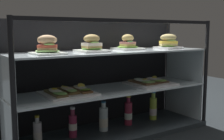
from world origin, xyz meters
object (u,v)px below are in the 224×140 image
Objects in this scene: juice_bottle_front_middle at (104,119)px; juice_bottle_front_fourth at (153,108)px; plated_roll_sandwich_near_right_corner at (128,44)px; plated_roll_sandwich_far_left at (47,47)px; open_sandwich_tray_left_of_center at (69,92)px; juice_bottle_near_post at (128,113)px; plated_roll_sandwich_right_of_center at (168,43)px; juice_bottle_back_right at (38,133)px; juice_bottle_back_left at (73,125)px; plated_roll_sandwich_near_left_corner at (92,45)px; open_sandwich_tray_near_left_corner at (150,82)px.

juice_bottle_front_middle is 0.93× the size of juice_bottle_front_fourth.
plated_roll_sandwich_near_right_corner is 0.81× the size of juice_bottle_front_fourth.
juice_bottle_front_fourth reaches higher than juice_bottle_front_middle.
open_sandwich_tray_left_of_center is (0.16, 0.06, -0.31)m from plated_roll_sandwich_far_left.
plated_roll_sandwich_near_right_corner is 0.55m from juice_bottle_near_post.
juice_bottle_near_post is at bearing 7.98° from plated_roll_sandwich_far_left.
plated_roll_sandwich_right_of_center is 0.72× the size of juice_bottle_front_fourth.
juice_bottle_front_middle is at bearing -3.44° from juice_bottle_back_right.
juice_bottle_back_left is at bearing -179.44° from juice_bottle_near_post.
plated_roll_sandwich_near_right_corner is at bearing 2.44° from juice_bottle_front_middle.
juice_bottle_front_fourth is (0.62, 0.06, -0.55)m from plated_roll_sandwich_near_left_corner.
open_sandwich_tray_left_of_center reaches higher than open_sandwich_tray_near_left_corner.
juice_bottle_back_left is at bearing 178.47° from juice_bottle_front_middle.
plated_roll_sandwich_far_left is at bearing -159.79° from open_sandwich_tray_left_of_center.
plated_roll_sandwich_near_left_corner is 0.90× the size of juice_bottle_back_left.
juice_bottle_front_middle is (0.50, -0.03, 0.02)m from juice_bottle_back_right.
plated_roll_sandwich_far_left reaches higher than open_sandwich_tray_near_left_corner.
plated_roll_sandwich_near_left_corner is 0.36m from plated_roll_sandwich_near_right_corner.
open_sandwich_tray_left_of_center is at bearing 172.54° from plated_roll_sandwich_near_left_corner.
plated_roll_sandwich_right_of_center is 0.81m from juice_bottle_front_middle.
juice_bottle_front_fourth is at bearing 2.60° from open_sandwich_tray_left_of_center.
plated_roll_sandwich_right_of_center is 1.01m from juice_bottle_back_left.
juice_bottle_back_left is 0.92× the size of juice_bottle_near_post.
plated_roll_sandwich_near_right_corner is 0.58× the size of open_sandwich_tray_near_left_corner.
plated_roll_sandwich_near_left_corner is 1.11× the size of plated_roll_sandwich_right_of_center.
juice_bottle_near_post is (0.70, 0.10, -0.55)m from plated_roll_sandwich_far_left.
plated_roll_sandwich_near_left_corner is at bearing -174.64° from juice_bottle_front_fourth.
plated_roll_sandwich_near_left_corner is at bearing -170.57° from plated_roll_sandwich_near_right_corner.
juice_bottle_back_right is at bearing 178.56° from juice_bottle_near_post.
plated_roll_sandwich_near_right_corner is 0.74m from juice_bottle_back_left.
plated_roll_sandwich_near_left_corner is 0.99× the size of plated_roll_sandwich_near_right_corner.
juice_bottle_front_fourth is at bearing 0.06° from plated_roll_sandwich_near_right_corner.
juice_bottle_near_post is at bearing 8.31° from plated_roll_sandwich_near_right_corner.
juice_bottle_back_left is at bearing -179.64° from plated_roll_sandwich_near_right_corner.
open_sandwich_tray_near_left_corner is 0.31m from juice_bottle_near_post.
open_sandwich_tray_near_left_corner is (0.54, 0.01, -0.31)m from plated_roll_sandwich_near_left_corner.
juice_bottle_front_fourth is (0.27, 0.00, -0.55)m from plated_roll_sandwich_near_right_corner.
plated_roll_sandwich_near_left_corner is 0.83× the size of juice_bottle_near_post.
juice_bottle_near_post reaches higher than juice_bottle_back_right.
plated_roll_sandwich_near_right_corner is at bearing 9.43° from plated_roll_sandwich_near_left_corner.
plated_roll_sandwich_near_left_corner is at bearing -7.46° from open_sandwich_tray_left_of_center.
open_sandwich_tray_near_left_corner is at bearing -14.23° from plated_roll_sandwich_near_right_corner.
plated_roll_sandwich_right_of_center is at bearing -12.66° from plated_roll_sandwich_near_right_corner.
plated_roll_sandwich_near_left_corner reaches higher than open_sandwich_tray_left_of_center.
juice_bottle_front_middle is (-0.23, -0.01, -0.56)m from plated_roll_sandwich_near_right_corner.
juice_bottle_front_fourth is at bearing -0.33° from juice_bottle_near_post.
plated_roll_sandwich_near_right_corner reaches higher than juice_bottle_front_fourth.
plated_roll_sandwich_near_right_corner is 1.12× the size of plated_roll_sandwich_right_of_center.
juice_bottle_back_left is at bearing 176.15° from open_sandwich_tray_near_left_corner.
plated_roll_sandwich_near_right_corner is 0.93m from juice_bottle_back_right.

